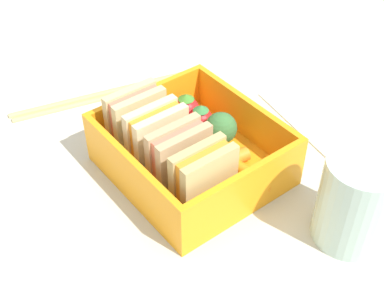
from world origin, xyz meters
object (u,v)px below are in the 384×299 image
Objects in this scene: broccoli_floret at (219,128)px; strawberry_far_left at (186,109)px; sandwich_center_right at (136,120)px; strawberry_left at (201,120)px; sandwich_center at (157,139)px; carrot_stick_left at (230,160)px; folded_napkin at (323,113)px; sandwich_center_left at (179,158)px; chopstick_pair at (107,93)px; carrot_stick_far_left at (251,174)px; sandwich_left at (203,180)px; drinking_glass at (356,201)px.

broccoli_floret is 1.15× the size of strawberry_far_left.
strawberry_left is at bearing -108.31° from sandwich_center_right.
sandwich_center is 1.63× the size of carrot_stick_left.
strawberry_left is (2.77, 0.03, -0.78)cm from broccoli_floret.
broccoli_floret is (-4.83, -6.25, -0.90)cm from sandwich_center_right.
strawberry_left reaches higher than folded_napkin.
carrot_stick_left is (-0.92, -5.18, -2.44)cm from sandwich_center_left.
sandwich_center_right is at bearing 165.81° from chopstick_pair.
strawberry_left reaches higher than carrot_stick_far_left.
sandwich_left is at bearing 99.65° from folded_napkin.
strawberry_far_left is at bearing -88.33° from sandwich_center_right.
sandwich_center_left is at bearing 107.44° from broccoli_floret.
sandwich_center_right is at bearing 70.52° from folded_napkin.
strawberry_left is at bearing 7.32° from drinking_glass.
broccoli_floret is 14.78cm from drinking_glass.
carrot_stick_far_left is at bearing -171.95° from carrot_stick_left.
sandwich_left is 8.28cm from broccoli_floret.
carrot_stick_far_left is 14.41cm from folded_napkin.
sandwich_center_right is (6.79, 0.00, 0.00)cm from sandwich_center_left.
strawberry_left is 2.24cm from strawberry_far_left.
sandwich_center_left is 0.49× the size of folded_napkin.
sandwich_left reaches higher than chopstick_pair.
broccoli_floret is 16.18cm from chopstick_pair.
strawberry_left is 0.39× the size of drinking_glass.
chopstick_pair is at bearing 10.83° from drinking_glass.
broccoli_floret is at bearing 81.17° from folded_napkin.
strawberry_far_left reaches higher than folded_napkin.
sandwich_center_right reaches higher than chopstick_pair.
strawberry_far_left is 0.16× the size of chopstick_pair.
sandwich_center is at bearing 169.15° from chopstick_pair.
carrot_stick_left is 5.80cm from strawberry_left.
carrot_stick_left is 0.99× the size of broccoli_floret.
sandwich_center is at bearing 77.08° from broccoli_floret.
drinking_glass is at bearing -137.57° from sandwich_left.
chopstick_pair reaches higher than folded_napkin.
sandwich_center_right is 11.97cm from carrot_stick_far_left.
sandwich_left is at bearing 142.62° from strawberry_left.
sandwich_left reaches higher than strawberry_left.
carrot_stick_far_left is at bearing -151.69° from sandwich_center_right.
strawberry_far_left is (0.18, -6.08, -1.61)cm from sandwich_center_right.
sandwich_center_right is 21.19cm from drinking_glass.
carrot_stick_left is at bearing 159.72° from broccoli_floret.
carrot_stick_left reaches higher than folded_napkin.
strawberry_far_left is 15.33cm from folded_napkin.
sandwich_center_right is at bearing 33.90° from carrot_stick_left.
broccoli_floret is (1.96, -6.25, -0.90)cm from sandwich_center_left.
strawberry_far_left is at bearing -6.49° from carrot_stick_left.
folded_napkin is (-4.82, -13.24, -2.45)cm from strawberry_left.
drinking_glass is at bearing -162.40° from carrot_stick_far_left.
sandwich_center_right is (3.40, 0.00, 0.00)cm from sandwich_center.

